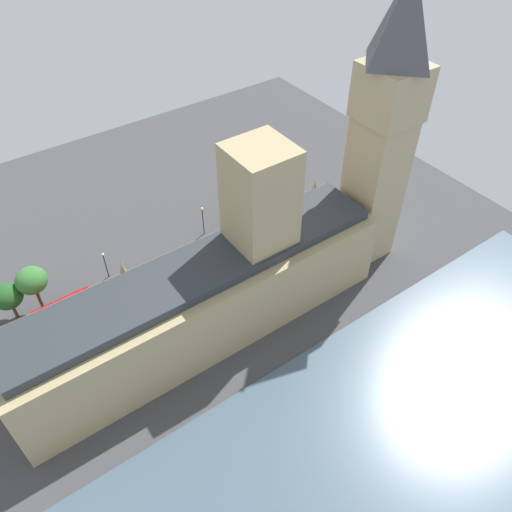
# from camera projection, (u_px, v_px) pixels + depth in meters

# --- Properties ---
(ground_plane) EXTENTS (144.25, 144.25, 0.00)m
(ground_plane) POSITION_uv_depth(u_px,v_px,m) (200.00, 323.00, 88.86)
(ground_plane) COLOR #424244
(river_thames) EXTENTS (41.60, 129.83, 0.25)m
(river_thames) POSITION_uv_depth(u_px,v_px,m) (339.00, 497.00, 67.20)
(river_thames) COLOR #475B6B
(river_thames) RESTS_ON ground
(parliament_building) EXTENTS (14.14, 63.81, 32.19)m
(parliament_building) POSITION_uv_depth(u_px,v_px,m) (212.00, 290.00, 82.28)
(parliament_building) COLOR tan
(parliament_building) RESTS_ON ground
(clock_tower) EXTENTS (9.48, 9.48, 53.21)m
(clock_tower) POSITION_uv_depth(u_px,v_px,m) (385.00, 126.00, 84.02)
(clock_tower) COLOR tan
(clock_tower) RESTS_ON ground
(double_decker_bus_corner) EXTENTS (2.96, 10.59, 4.75)m
(double_decker_bus_corner) POSITION_uv_depth(u_px,v_px,m) (245.00, 233.00, 102.27)
(double_decker_bus_corner) COLOR #B20C0F
(double_decker_bus_corner) RESTS_ON ground
(car_yellow_cab_opposite_hall) EXTENTS (1.97, 4.76, 1.74)m
(car_yellow_cab_opposite_hall) POSITION_uv_depth(u_px,v_px,m) (175.00, 267.00, 97.74)
(car_yellow_cab_opposite_hall) COLOR gold
(car_yellow_cab_opposite_hall) RESTS_ON ground
(car_blue_near_tower) EXTENTS (2.08, 4.26, 1.74)m
(car_blue_near_tower) POSITION_uv_depth(u_px,v_px,m) (138.00, 292.00, 93.05)
(car_blue_near_tower) COLOR navy
(car_blue_near_tower) RESTS_ON ground
(double_decker_bus_midblock) EXTENTS (2.86, 10.56, 4.75)m
(double_decker_bus_midblock) POSITION_uv_depth(u_px,v_px,m) (64.00, 312.00, 87.24)
(double_decker_bus_midblock) COLOR #B20C0F
(double_decker_bus_midblock) RESTS_ON ground
(pedestrian_by_river_gate) EXTENTS (0.49, 0.59, 1.63)m
(pedestrian_by_river_gate) POSITION_uv_depth(u_px,v_px,m) (136.00, 313.00, 89.52)
(pedestrian_by_river_gate) COLOR maroon
(pedestrian_by_river_gate) RESTS_ON ground
(pedestrian_leading) EXTENTS (0.65, 0.58, 1.55)m
(pedestrian_leading) POSITION_uv_depth(u_px,v_px,m) (97.00, 332.00, 86.52)
(pedestrian_leading) COLOR black
(pedestrian_leading) RESTS_ON ground
(plane_tree_under_trees) EXTENTS (4.94, 4.94, 7.89)m
(plane_tree_under_trees) POSITION_uv_depth(u_px,v_px,m) (251.00, 190.00, 107.74)
(plane_tree_under_trees) COLOR brown
(plane_tree_under_trees) RESTS_ON ground
(plane_tree_kerbside) EXTENTS (5.36, 5.36, 9.57)m
(plane_tree_kerbside) POSITION_uv_depth(u_px,v_px,m) (32.00, 281.00, 86.31)
(plane_tree_kerbside) COLOR brown
(plane_tree_kerbside) RESTS_ON ground
(plane_tree_far_end) EXTENTS (7.04, 7.04, 9.73)m
(plane_tree_far_end) POSITION_uv_depth(u_px,v_px,m) (257.00, 190.00, 106.23)
(plane_tree_far_end) COLOR brown
(plane_tree_far_end) RESTS_ON ground
(plane_tree_trailing) EXTENTS (5.08, 5.08, 7.60)m
(plane_tree_trailing) POSITION_uv_depth(u_px,v_px,m) (8.00, 296.00, 86.12)
(plane_tree_trailing) COLOR brown
(plane_tree_trailing) RESTS_ON ground
(street_lamp_slot_10) EXTENTS (0.56, 0.56, 6.08)m
(street_lamp_slot_10) POSITION_uv_depth(u_px,v_px,m) (104.00, 261.00, 94.17)
(street_lamp_slot_10) COLOR black
(street_lamp_slot_10) RESTS_ON ground
(street_lamp_slot_11) EXTENTS (0.56, 0.56, 6.84)m
(street_lamp_slot_11) POSITION_uv_depth(u_px,v_px,m) (203.00, 216.00, 103.04)
(street_lamp_slot_11) COLOR black
(street_lamp_slot_11) RESTS_ON ground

